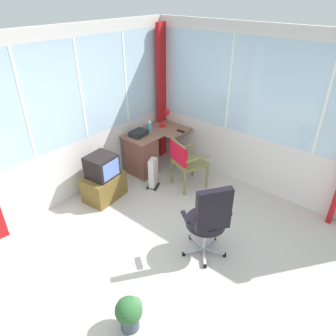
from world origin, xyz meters
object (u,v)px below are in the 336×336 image
object	(u,v)px
desk_lamp	(167,116)
paper_tray	(139,133)
office_chair	(209,218)
potted_plant	(130,312)
wooden_armchair	(184,159)
space_heater	(153,172)
tv_remote	(181,131)
spray_bottle	(150,125)
tv_on_stand	(103,180)
desk	(143,153)

from	to	relation	value
desk_lamp	paper_tray	world-z (taller)	desk_lamp
office_chair	potted_plant	size ratio (longest dim) A/B	2.72
wooden_armchair	potted_plant	size ratio (longest dim) A/B	2.15
wooden_armchair	space_heater	size ratio (longest dim) A/B	1.59
tv_remote	paper_tray	size ratio (longest dim) A/B	0.50
spray_bottle	tv_on_stand	world-z (taller)	spray_bottle
wooden_armchair	potted_plant	distance (m)	2.68
desk_lamp	office_chair	world-z (taller)	office_chair
desk_lamp	wooden_armchair	bearing A→B (deg)	-123.05
office_chair	potted_plant	bearing A→B (deg)	178.79
desk	potted_plant	world-z (taller)	desk
wooden_armchair	office_chair	world-z (taller)	office_chair
wooden_armchair	tv_on_stand	world-z (taller)	wooden_armchair
spray_bottle	tv_on_stand	bearing A→B (deg)	-172.34
office_chair	tv_on_stand	size ratio (longest dim) A/B	1.41
paper_tray	potted_plant	xyz separation A→B (m)	(-2.28, -2.14, -0.54)
desk_lamp	paper_tray	xyz separation A→B (m)	(-0.66, 0.09, -0.16)
spray_bottle	paper_tray	distance (m)	0.31
spray_bottle	office_chair	bearing A→B (deg)	-120.14
office_chair	space_heater	xyz separation A→B (m)	(0.75, 1.63, -0.35)
tv_on_stand	tv_remote	bearing A→B (deg)	-10.56
desk_lamp	tv_remote	size ratio (longest dim) A/B	2.17
tv_remote	spray_bottle	bearing A→B (deg)	124.32
paper_tray	tv_on_stand	world-z (taller)	paper_tray
spray_bottle	office_chair	world-z (taller)	office_chair
paper_tray	potted_plant	distance (m)	3.18
tv_remote	spray_bottle	world-z (taller)	spray_bottle
wooden_armchair	tv_on_stand	size ratio (longest dim) A/B	1.12
tv_remote	office_chair	xyz separation A→B (m)	(-1.59, -1.71, -0.12)
spray_bottle	paper_tray	size ratio (longest dim) A/B	0.72
tv_on_stand	paper_tray	bearing A→B (deg)	9.40
desk	paper_tray	world-z (taller)	paper_tray
desk	desk_lamp	xyz separation A→B (m)	(0.64, -0.03, 0.55)
office_chair	tv_on_stand	bearing A→B (deg)	90.52
spray_bottle	desk_lamp	bearing A→B (deg)	-16.11
space_heater	desk	bearing A→B (deg)	64.22
spray_bottle	space_heater	bearing A→B (deg)	-132.99
tv_on_stand	space_heater	size ratio (longest dim) A/B	1.42
desk_lamp	spray_bottle	xyz separation A→B (m)	(-0.36, 0.10, -0.10)
paper_tray	desk_lamp	bearing A→B (deg)	-8.08
desk	potted_plant	size ratio (longest dim) A/B	2.82
desk	spray_bottle	bearing A→B (deg)	13.84
desk_lamp	space_heater	distance (m)	1.18
spray_bottle	potted_plant	size ratio (longest dim) A/B	0.53
tv_remote	potted_plant	xyz separation A→B (m)	(-2.91, -1.68, -0.51)
office_chair	space_heater	world-z (taller)	office_chair
office_chair	tv_on_stand	distance (m)	2.03
tv_remote	space_heater	bearing A→B (deg)	-174.52
space_heater	paper_tray	bearing A→B (deg)	68.28
desk_lamp	space_heater	world-z (taller)	desk_lamp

